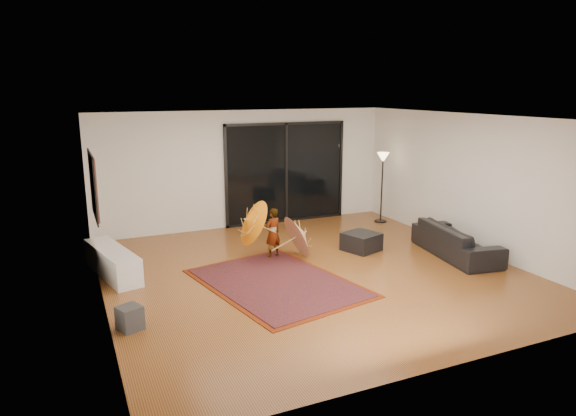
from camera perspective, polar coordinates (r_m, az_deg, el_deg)
floor at (r=9.17m, az=2.77°, el=-7.11°), size 7.00×7.00×0.00m
ceiling at (r=8.62m, az=2.97°, el=9.98°), size 7.00×7.00×0.00m
wall_back at (r=11.98m, az=-4.70°, el=4.34°), size 7.00×0.00×7.00m
wall_front at (r=5.99m, az=18.14°, el=-5.23°), size 7.00×0.00×7.00m
wall_left at (r=7.90m, az=-20.44°, el=-1.03°), size 0.00×7.00×7.00m
wall_right at (r=10.81m, az=19.69°, el=2.66°), size 0.00×7.00×7.00m
sliding_door at (r=12.33m, az=-0.24°, el=3.93°), size 3.06×0.07×2.40m
painting at (r=8.82m, az=-20.81°, el=2.34°), size 0.04×1.28×1.08m
media_console at (r=9.44m, az=-18.92°, el=-5.69°), size 0.82×1.79×0.48m
speaker at (r=7.36m, az=-17.17°, el=-11.60°), size 0.38×0.38×0.33m
persian_rug at (r=8.65m, az=-1.24°, el=-8.31°), size 2.64×3.29×0.02m
sofa at (r=10.46m, az=18.17°, el=-3.46°), size 1.13×2.17×0.60m
ottoman at (r=10.40m, az=8.15°, el=-3.73°), size 0.79×0.79×0.36m
floor_lamp at (r=12.48m, az=10.48°, el=4.45°), size 0.29×0.29×1.69m
child at (r=9.78m, az=-1.70°, el=-2.80°), size 0.41×0.34×0.97m
parasol_orange at (r=9.48m, az=-4.67°, el=-1.80°), size 0.57×0.89×0.90m
parasol_white at (r=9.88m, az=1.86°, el=-2.54°), size 0.52×0.86×0.92m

